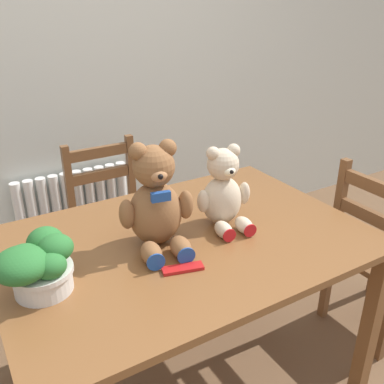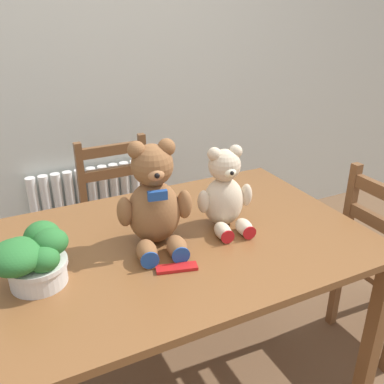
{
  "view_description": "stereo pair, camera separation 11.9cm",
  "coord_description": "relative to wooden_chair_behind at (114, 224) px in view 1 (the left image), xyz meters",
  "views": [
    {
      "loc": [
        -0.72,
        -0.77,
        1.63
      ],
      "look_at": [
        0.05,
        0.52,
        0.94
      ],
      "focal_mm": 40.0,
      "sensor_mm": 36.0,
      "label": 1
    },
    {
      "loc": [
        -0.62,
        -0.83,
        1.63
      ],
      "look_at": [
        0.05,
        0.52,
        0.94
      ],
      "focal_mm": 40.0,
      "sensor_mm": 36.0,
      "label": 2
    }
  ],
  "objects": [
    {
      "name": "teddy_bear_right",
      "position": [
        0.19,
        -0.8,
        0.47
      ],
      "size": [
        0.24,
        0.25,
        0.34
      ],
      "rotation": [
        0.0,
        0.0,
        3.02
      ],
      "color": "beige",
      "rests_on": "dining_table"
    },
    {
      "name": "wall_back",
      "position": [
        -0.0,
        0.44,
        0.85
      ],
      "size": [
        8.0,
        0.04,
        2.6
      ],
      "primitive_type": "cube",
      "color": "silver",
      "rests_on": "ground_plane"
    },
    {
      "name": "dining_table",
      "position": [
        -0.0,
        -0.82,
        0.23
      ],
      "size": [
        1.41,
        0.97,
        0.77
      ],
      "color": "brown",
      "rests_on": "ground_plane"
    },
    {
      "name": "radiator",
      "position": [
        -0.12,
        0.37,
        -0.15
      ],
      "size": [
        0.72,
        0.1,
        0.66
      ],
      "color": "white",
      "rests_on": "ground_plane"
    },
    {
      "name": "wooden_chair_behind",
      "position": [
        0.0,
        0.0,
        0.0
      ],
      "size": [
        0.41,
        0.44,
        0.9
      ],
      "rotation": [
        0.0,
        0.0,
        3.14
      ],
      "color": "brown",
      "rests_on": "ground_plane"
    },
    {
      "name": "chocolate_bar",
      "position": [
        -0.12,
        -1.0,
        0.33
      ],
      "size": [
        0.15,
        0.08,
        0.01
      ],
      "primitive_type": "cube",
      "rotation": [
        0.0,
        0.0,
        -0.26
      ],
      "color": "red",
      "rests_on": "dining_table"
    },
    {
      "name": "potted_plant",
      "position": [
        -0.56,
        -0.87,
        0.43
      ],
      "size": [
        0.25,
        0.23,
        0.18
      ],
      "color": "beige",
      "rests_on": "dining_table"
    },
    {
      "name": "teddy_bear_left",
      "position": [
        -0.11,
        -0.8,
        0.5
      ],
      "size": [
        0.29,
        0.3,
        0.41
      ],
      "rotation": [
        0.0,
        0.0,
        2.96
      ],
      "color": "brown",
      "rests_on": "dining_table"
    },
    {
      "name": "wooden_chair_side",
      "position": [
        1.04,
        -1.01,
        0.0
      ],
      "size": [
        0.45,
        0.41,
        0.93
      ],
      "rotation": [
        0.0,
        0.0,
        -1.57
      ],
      "color": "brown",
      "rests_on": "ground_plane"
    }
  ]
}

